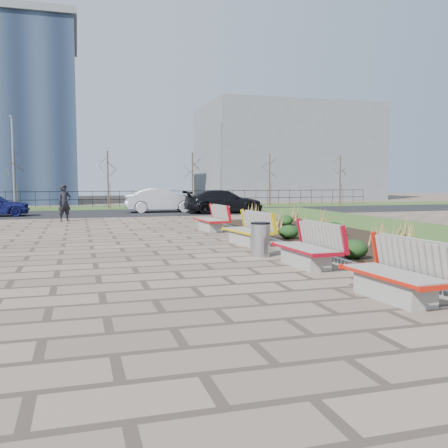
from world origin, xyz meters
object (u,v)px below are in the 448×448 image
object	(u,v)px
bench_c	(247,229)
lamp_west	(13,164)
bench_d	(210,218)
pedestrian	(64,203)
car_silver	(162,200)
bench_b	(305,245)
car_black	(224,201)
bench_a	(394,270)
litter_bin	(260,240)
lamp_east	(221,166)

from	to	relation	value
bench_c	lamp_west	distance (m)	22.43
bench_d	pedestrian	distance (m)	8.67
car_silver	lamp_west	xyz separation A→B (m)	(-9.01, 4.02, 2.27)
bench_b	car_black	size ratio (longest dim) A/B	0.43
lamp_west	bench_a	bearing A→B (deg)	-72.15
bench_b	lamp_west	size ratio (longest dim) A/B	0.35
car_silver	bench_a	bearing A→B (deg)	-179.49
bench_b	pedestrian	size ratio (longest dim) A/B	1.16
litter_bin	car_black	bearing A→B (deg)	76.87
pedestrian	bench_b	bearing A→B (deg)	-94.06
bench_b	bench_c	bearing A→B (deg)	87.64
bench_c	bench_d	world-z (taller)	same
litter_bin	lamp_east	world-z (taller)	lamp_east
pedestrian	lamp_west	world-z (taller)	lamp_west
lamp_west	bench_b	bearing A→B (deg)	-69.88
bench_a	bench_b	distance (m)	3.38
bench_c	litter_bin	bearing A→B (deg)	-108.31
bench_c	bench_b	bearing A→B (deg)	-97.62
car_silver	lamp_east	distance (m)	6.80
litter_bin	car_black	distance (m)	17.36
lamp_west	pedestrian	bearing A→B (deg)	-70.51
litter_bin	lamp_east	xyz separation A→B (m)	(5.47, 22.88, 2.60)
litter_bin	lamp_west	bearing A→B (deg)	110.45
bench_b	bench_c	xyz separation A→B (m)	(0.00, 4.19, 0.00)
bench_d	pedestrian	bearing A→B (deg)	127.25
car_black	lamp_east	bearing A→B (deg)	-13.07
car_silver	lamp_east	world-z (taller)	lamp_east
litter_bin	lamp_west	xyz separation A→B (m)	(-8.53, 22.88, 2.60)
pedestrian	lamp_east	size ratio (longest dim) A/B	0.30
pedestrian	lamp_east	bearing A→B (deg)	16.86
car_black	lamp_west	size ratio (longest dim) A/B	0.81
litter_bin	bench_b	bearing A→B (deg)	-74.47
bench_a	lamp_west	size ratio (longest dim) A/B	0.35
bench_a	bench_d	size ratio (longest dim) A/B	1.00
bench_a	litter_bin	world-z (taller)	bench_a
bench_a	litter_bin	size ratio (longest dim) A/B	2.37
car_silver	pedestrian	bearing A→B (deg)	134.03
litter_bin	car_silver	bearing A→B (deg)	88.54
bench_b	lamp_east	world-z (taller)	lamp_east
bench_c	litter_bin	size ratio (longest dim) A/B	2.37
bench_a	litter_bin	bearing A→B (deg)	91.53
bench_d	pedestrian	xyz separation A→B (m)	(-5.67, 6.55, 0.40)
bench_d	lamp_east	world-z (taller)	lamp_east
lamp_east	bench_b	bearing A→B (deg)	-101.50
bench_a	bench_d	bearing A→B (deg)	86.23
bench_c	lamp_west	xyz separation A→B (m)	(-9.00, 20.38, 2.54)
pedestrian	lamp_east	xyz separation A→B (m)	(10.67, 9.41, 2.14)
bench_d	car_silver	distance (m)	11.94
bench_b	bench_d	world-z (taller)	same
litter_bin	lamp_east	bearing A→B (deg)	76.55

